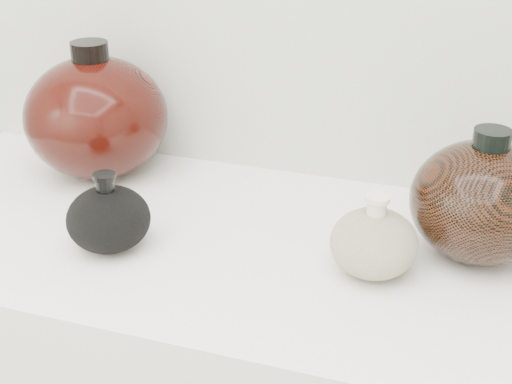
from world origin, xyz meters
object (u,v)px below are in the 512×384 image
(left_round_pot, at_px, (96,117))
(right_round_pot, at_px, (482,201))
(cream_gourd_vase, at_px, (374,242))
(black_gourd_vase, at_px, (109,218))

(left_round_pot, bearing_deg, right_round_pot, -7.12)
(right_round_pot, bearing_deg, cream_gourd_vase, -144.44)
(right_round_pot, bearing_deg, left_round_pot, 172.88)
(left_round_pot, bearing_deg, black_gourd_vase, -57.89)
(black_gourd_vase, distance_m, left_round_pot, 0.27)
(cream_gourd_vase, relative_size, right_round_pot, 0.54)
(black_gourd_vase, bearing_deg, cream_gourd_vase, 8.04)
(cream_gourd_vase, bearing_deg, left_round_pot, 161.27)
(left_round_pot, distance_m, right_round_pot, 0.64)
(black_gourd_vase, relative_size, left_round_pot, 0.44)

